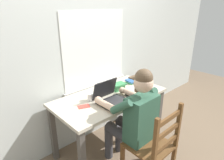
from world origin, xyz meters
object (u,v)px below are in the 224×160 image
Objects in this scene: coffee_mug_dark at (138,90)px; landscape_photo_print at (84,106)px; book_stack_side at (118,86)px; coffee_mug_white at (91,97)px; desk at (110,103)px; seated_person at (133,116)px; computer_mouse at (128,95)px; laptop at (110,96)px; wooden_chair at (153,147)px; book_stack_main at (132,81)px.

landscape_photo_print is at bearing 165.68° from coffee_mug_dark.
coffee_mug_white is at bearing -179.52° from book_stack_side.
landscape_photo_print is at bearing -178.73° from desk.
seated_person reaches higher than coffee_mug_dark.
computer_mouse is at bearing -28.65° from coffee_mug_white.
coffee_mug_white is at bearing 44.98° from landscape_photo_print.
computer_mouse is (0.15, -0.16, 0.12)m from desk.
landscape_photo_print is at bearing -173.14° from book_stack_side.
laptop is 0.26m from computer_mouse.
wooden_chair is 2.82× the size of laptop.
coffee_mug_white is at bearing 104.21° from wooden_chair.
book_stack_main is (0.21, 0.29, -0.03)m from coffee_mug_dark.
book_stack_main is (0.51, 0.10, 0.13)m from desk.
wooden_chair is at bearing -75.79° from coffee_mug_white.
wooden_chair reaches higher than computer_mouse.
laptop is 0.64m from book_stack_main.
desk is 0.73m from wooden_chair.
coffee_mug_dark reaches higher than book_stack_side.
wooden_chair is at bearing -110.74° from computer_mouse.
wooden_chair is 0.88m from book_stack_side.
desk is at bearing 22.01° from landscape_photo_print.
wooden_chair is 0.83m from landscape_photo_print.
wooden_chair reaches higher than coffee_mug_white.
book_stack_main is at bearing 11.15° from desk.
wooden_chair is at bearing -86.11° from laptop.
seated_person reaches higher than laptop.
desk is at bearing 133.62° from computer_mouse.
laptop reaches higher than wooden_chair.
book_stack_main reaches higher than landscape_photo_print.
book_stack_main is (0.60, 0.20, -0.03)m from laptop.
seated_person reaches higher than book_stack_side.
seated_person is at bearing -29.78° from landscape_photo_print.
book_stack_main is at bearing 3.18° from coffee_mug_white.
coffee_mug_white is (-0.25, 0.06, 0.15)m from desk.
desk is 1.12× the size of seated_person.
book_stack_side is (0.19, 0.06, 0.15)m from desk.
coffee_mug_dark is (0.15, -0.03, 0.03)m from computer_mouse.
laptop is at bearing -161.65° from book_stack_main.
wooden_chair is 4.93× the size of book_stack_side.
wooden_chair reaches higher than coffee_mug_dark.
desk is at bearing 148.03° from coffee_mug_dark.
coffee_mug_white is at bearing 155.86° from coffee_mug_dark.
landscape_photo_print is (-0.30, 0.09, -0.05)m from laptop.
book_stack_main is at bearing 43.00° from seated_person.
book_stack_side is 0.59m from landscape_photo_print.
book_stack_side reaches higher than book_stack_main.
wooden_chair is 0.72m from coffee_mug_dark.
book_stack_main is 0.91m from landscape_photo_print.
laptop is at bearing 97.22° from seated_person.
seated_person is (-0.05, -0.42, 0.03)m from desk.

